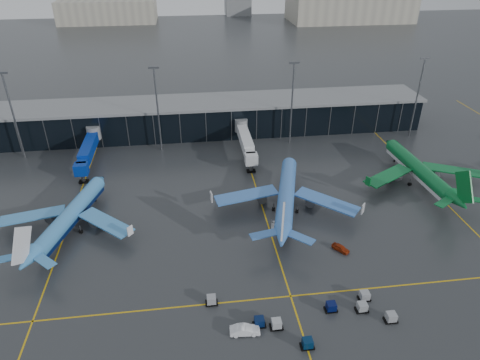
{
  "coord_description": "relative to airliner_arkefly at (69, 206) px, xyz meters",
  "views": [
    {
      "loc": [
        -6.55,
        -70.24,
        57.21
      ],
      "look_at": [
        5.0,
        18.0,
        6.0
      ],
      "focal_mm": 32.0,
      "sensor_mm": 36.0,
      "label": 1
    }
  ],
  "objects": [
    {
      "name": "ground",
      "position": [
        33.44,
        -12.06,
        -5.7
      ],
      "size": [
        600.0,
        600.0,
        0.0
      ],
      "primitive_type": "plane",
      "color": "#282B2D",
      "rests_on": "ground"
    },
    {
      "name": "terminal_pier",
      "position": [
        33.44,
        49.94,
        -0.28
      ],
      "size": [
        142.0,
        17.0,
        10.7
      ],
      "color": "black",
      "rests_on": "ground"
    },
    {
      "name": "jet_bridges",
      "position": [
        -1.56,
        30.93,
        -1.15
      ],
      "size": [
        94.0,
        27.5,
        7.2
      ],
      "color": "#595B60",
      "rests_on": "ground"
    },
    {
      "name": "flood_masts",
      "position": [
        38.44,
        37.94,
        8.11
      ],
      "size": [
        203.0,
        0.5,
        25.5
      ],
      "color": "#595B60",
      "rests_on": "ground"
    },
    {
      "name": "distant_hangars",
      "position": [
        83.38,
        258.02,
        3.09
      ],
      "size": [
        260.0,
        71.0,
        22.0
      ],
      "color": "#B2AD99",
      "rests_on": "ground"
    },
    {
      "name": "taxi_lines",
      "position": [
        43.44,
        -1.45,
        -5.69
      ],
      "size": [
        220.0,
        120.0,
        0.02
      ],
      "color": "gold",
      "rests_on": "ground"
    },
    {
      "name": "airliner_arkefly",
      "position": [
        0.0,
        0.0,
        0.0
      ],
      "size": [
        41.6,
        44.69,
        11.4
      ],
      "primitive_type": null,
      "rotation": [
        0.0,
        0.0,
        -0.28
      ],
      "color": "#3D88CA",
      "rests_on": "ground"
    },
    {
      "name": "airliner_klm_near",
      "position": [
        49.02,
        1.79,
        0.56
      ],
      "size": [
        45.45,
        48.88,
        12.51
      ],
      "primitive_type": null,
      "rotation": [
        0.0,
        0.0,
        -0.27
      ],
      "color": "#3B71C3",
      "rests_on": "ground"
    },
    {
      "name": "airliner_aer_lingus",
      "position": [
        86.12,
        9.61,
        0.3
      ],
      "size": [
        36.05,
        40.59,
        12.0
      ],
      "primitive_type": null,
      "rotation": [
        0.0,
        0.0,
        0.05
      ],
      "color": "#0B632D",
      "rests_on": "ground"
    },
    {
      "name": "baggage_carts",
      "position": [
        46.05,
        -32.46,
        -4.94
      ],
      "size": [
        32.17,
        12.74,
        1.7
      ],
      "color": "black",
      "rests_on": "ground"
    },
    {
      "name": "mobile_airstair",
      "position": [
        44.82,
        -7.09,
        -4.93
      ],
      "size": [
        2.91,
        3.64,
        3.45
      ],
      "rotation": [
        0.0,
        0.0,
        -0.24
      ],
      "color": "silver",
      "rests_on": "ground"
    },
    {
      "name": "service_van_red",
      "position": [
        56.73,
        -15.71,
        -5.05
      ],
      "size": [
        3.56,
        4.01,
        1.31
      ],
      "primitive_type": "imported",
      "rotation": [
        0.0,
        0.0,
        0.65
      ],
      "color": "#98280B",
      "rests_on": "ground"
    },
    {
      "name": "service_van_white",
      "position": [
        33.97,
        -34.29,
        -4.88
      ],
      "size": [
        5.08,
        2.04,
        1.64
      ],
      "primitive_type": "imported",
      "rotation": [
        0.0,
        0.0,
        1.51
      ],
      "color": "white",
      "rests_on": "ground"
    }
  ]
}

